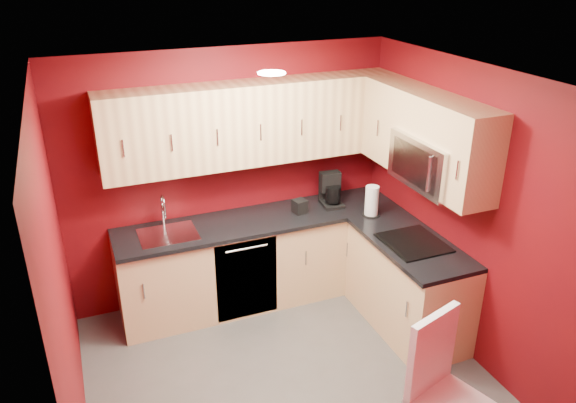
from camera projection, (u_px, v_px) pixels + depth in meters
floor at (288, 376)px, 4.72m from camera, size 3.20×3.20×0.00m
ceiling at (287, 79)px, 3.70m from camera, size 3.20×3.20×0.00m
wall_back at (230, 177)px, 5.48m from camera, size 3.20×0.00×3.20m
wall_front at (394, 373)px, 2.94m from camera, size 3.20×0.00×3.20m
wall_left at (61, 290)px, 3.66m from camera, size 0.00×3.00×3.00m
wall_right at (462, 212)px, 4.76m from camera, size 0.00×3.00×3.00m
base_cabinets_back at (261, 260)px, 5.63m from camera, size 2.80×0.60×0.87m
base_cabinets_right at (407, 286)px, 5.20m from camera, size 0.60×1.30×0.87m
countertop_back at (261, 220)px, 5.43m from camera, size 2.80×0.63×0.04m
countertop_right at (411, 243)px, 5.00m from camera, size 0.63×1.27×0.04m
upper_cabinets_back at (254, 123)px, 5.16m from camera, size 2.80×0.35×0.75m
upper_cabinets_right at (422, 127)px, 4.81m from camera, size 0.35×1.55×0.75m
microwave at (433, 162)px, 4.69m from camera, size 0.42×0.76×0.42m
cooktop at (413, 243)px, 4.95m from camera, size 0.50×0.55×0.01m
sink at (167, 230)px, 5.11m from camera, size 0.52×0.42×0.35m
dishwasher_front at (247, 279)px, 5.30m from camera, size 0.60×0.02×0.82m
downlight at (272, 73)px, 3.96m from camera, size 0.20×0.20×0.01m
coffee_maker at (332, 190)px, 5.62m from camera, size 0.22×0.28×0.34m
napkin_holder at (300, 206)px, 5.51m from camera, size 0.15×0.15×0.13m
paper_towel at (372, 201)px, 5.42m from camera, size 0.19×0.19×0.30m
dining_chair at (453, 399)px, 3.72m from camera, size 0.58×0.59×1.12m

